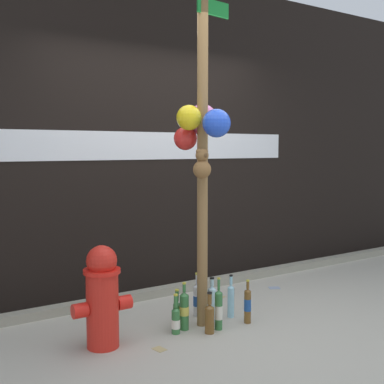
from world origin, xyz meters
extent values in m
plane|color=#ADA899|center=(0.00, 0.00, 0.00)|extent=(14.00, 14.00, 0.00)
cube|color=black|center=(0.00, 1.53, 1.61)|extent=(10.00, 0.20, 3.21)
cube|color=silver|center=(-0.22, 1.42, 1.48)|extent=(3.73, 0.01, 0.28)
cube|color=gray|center=(0.00, 1.14, 0.04)|extent=(8.00, 0.12, 0.08)
cylinder|color=olive|center=(-0.24, 0.26, 1.47)|extent=(0.09, 0.09, 2.94)
cube|color=#198C33|center=(-0.14, 0.26, 2.55)|extent=(0.33, 0.06, 0.12)
sphere|color=yellow|center=(-0.37, 0.24, 1.69)|extent=(0.20, 0.20, 0.20)
sphere|color=blue|center=(-0.24, 0.07, 1.64)|extent=(0.22, 0.22, 0.22)
sphere|color=#D66BB2|center=(-0.17, 0.36, 1.69)|extent=(0.25, 0.25, 0.25)
sphere|color=red|center=(-0.31, 0.39, 1.53)|extent=(0.19, 0.19, 0.19)
sphere|color=brown|center=(-0.32, 0.15, 1.29)|extent=(0.14, 0.14, 0.14)
sphere|color=brown|center=(-0.32, 0.15, 1.40)|extent=(0.10, 0.10, 0.10)
sphere|color=brown|center=(-0.35, 0.15, 1.43)|extent=(0.04, 0.04, 0.04)
sphere|color=brown|center=(-0.28, 0.15, 1.43)|extent=(0.04, 0.04, 0.04)
sphere|color=brown|center=(-0.32, 0.10, 1.40)|extent=(0.04, 0.04, 0.04)
cylinder|color=red|center=(-1.09, 0.29, 0.28)|extent=(0.23, 0.23, 0.55)
cylinder|color=red|center=(-1.09, 0.29, 0.57)|extent=(0.27, 0.27, 0.03)
sphere|color=red|center=(-1.09, 0.29, 0.64)|extent=(0.22, 0.22, 0.22)
cylinder|color=red|center=(-1.26, 0.29, 0.30)|extent=(0.11, 0.11, 0.11)
cylinder|color=red|center=(-0.92, 0.29, 0.30)|extent=(0.11, 0.11, 0.11)
cylinder|color=#B2DBEA|center=(-0.12, 0.29, 0.14)|extent=(0.07, 0.07, 0.27)
cone|color=#B2DBEA|center=(-0.12, 0.29, 0.29)|extent=(0.07, 0.07, 0.03)
cylinder|color=#B2DBEA|center=(-0.12, 0.29, 0.33)|extent=(0.03, 0.03, 0.06)
cylinder|color=black|center=(-0.12, 0.29, 0.37)|extent=(0.04, 0.04, 0.01)
cylinder|color=#93CCE0|center=(0.07, 0.28, 0.13)|extent=(0.06, 0.06, 0.26)
cone|color=#93CCE0|center=(0.07, 0.28, 0.27)|extent=(0.06, 0.06, 0.02)
cylinder|color=#93CCE0|center=(0.07, 0.28, 0.32)|extent=(0.03, 0.03, 0.08)
cylinder|color=black|center=(0.07, 0.28, 0.37)|extent=(0.03, 0.03, 0.01)
cylinder|color=#337038|center=(-0.52, 0.21, 0.09)|extent=(0.07, 0.07, 0.19)
cone|color=#337038|center=(-0.52, 0.21, 0.20)|extent=(0.07, 0.07, 0.03)
cylinder|color=#337038|center=(-0.52, 0.21, 0.26)|extent=(0.03, 0.03, 0.09)
cylinder|color=silver|center=(-0.52, 0.21, 0.08)|extent=(0.07, 0.07, 0.07)
cylinder|color=gold|center=(-0.52, 0.21, 0.31)|extent=(0.03, 0.03, 0.01)
cylinder|color=brown|center=(0.11, 0.09, 0.13)|extent=(0.06, 0.06, 0.27)
cone|color=brown|center=(0.11, 0.09, 0.28)|extent=(0.06, 0.06, 0.02)
cylinder|color=brown|center=(0.11, 0.09, 0.32)|extent=(0.02, 0.02, 0.06)
cylinder|color=#1E478C|center=(0.11, 0.09, 0.15)|extent=(0.06, 0.06, 0.10)
cylinder|color=gold|center=(0.11, 0.09, 0.36)|extent=(0.03, 0.03, 0.01)
cylinder|color=#337038|center=(-0.42, 0.25, 0.14)|extent=(0.07, 0.07, 0.28)
cone|color=#337038|center=(-0.42, 0.25, 0.29)|extent=(0.07, 0.07, 0.03)
cylinder|color=#337038|center=(-0.42, 0.25, 0.34)|extent=(0.03, 0.03, 0.06)
cylinder|color=#D8C64C|center=(-0.42, 0.25, 0.15)|extent=(0.08, 0.08, 0.07)
cylinder|color=gold|center=(-0.42, 0.25, 0.38)|extent=(0.03, 0.03, 0.01)
cylinder|color=#337038|center=(-0.18, 0.10, 0.15)|extent=(0.06, 0.06, 0.30)
cone|color=#337038|center=(-0.18, 0.10, 0.31)|extent=(0.06, 0.06, 0.02)
cylinder|color=#337038|center=(-0.18, 0.10, 0.37)|extent=(0.02, 0.02, 0.09)
cylinder|color=silver|center=(-0.18, 0.10, 0.14)|extent=(0.06, 0.06, 0.11)
cylinder|color=gold|center=(-0.18, 0.10, 0.42)|extent=(0.03, 0.03, 0.01)
cylinder|color=#337038|center=(-0.43, 0.34, 0.09)|extent=(0.06, 0.06, 0.18)
cone|color=#337038|center=(-0.43, 0.34, 0.20)|extent=(0.06, 0.06, 0.03)
cylinder|color=#337038|center=(-0.43, 0.34, 0.25)|extent=(0.03, 0.03, 0.09)
cylinder|color=#D8C64C|center=(-0.43, 0.34, 0.08)|extent=(0.07, 0.07, 0.06)
cylinder|color=gold|center=(-0.43, 0.34, 0.30)|extent=(0.03, 0.03, 0.01)
cylinder|color=silver|center=(-0.15, 0.46, 0.13)|extent=(0.07, 0.07, 0.26)
cone|color=silver|center=(-0.15, 0.46, 0.27)|extent=(0.07, 0.07, 0.03)
cylinder|color=silver|center=(-0.15, 0.46, 0.33)|extent=(0.03, 0.03, 0.08)
cylinder|color=#1E478C|center=(-0.15, 0.46, 0.13)|extent=(0.07, 0.07, 0.09)
cylinder|color=gold|center=(-0.15, 0.46, 0.37)|extent=(0.04, 0.04, 0.01)
cylinder|color=brown|center=(-0.29, 0.08, 0.10)|extent=(0.07, 0.07, 0.20)
cone|color=brown|center=(-0.29, 0.08, 0.22)|extent=(0.07, 0.07, 0.03)
cylinder|color=brown|center=(-0.29, 0.08, 0.28)|extent=(0.03, 0.03, 0.08)
cylinder|color=black|center=(-0.29, 0.08, 0.32)|extent=(0.04, 0.04, 0.01)
cube|color=#8C99B2|center=(0.98, 0.72, 0.00)|extent=(0.14, 0.13, 0.01)
cube|color=tan|center=(-0.12, 1.19, 0.00)|extent=(0.14, 0.07, 0.01)
cube|color=tan|center=(-0.77, 0.02, 0.00)|extent=(0.09, 0.11, 0.01)
cube|color=tan|center=(0.33, 0.77, 0.00)|extent=(0.10, 0.10, 0.01)
camera|label=1|loc=(-2.38, -2.94, 1.45)|focal=45.02mm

